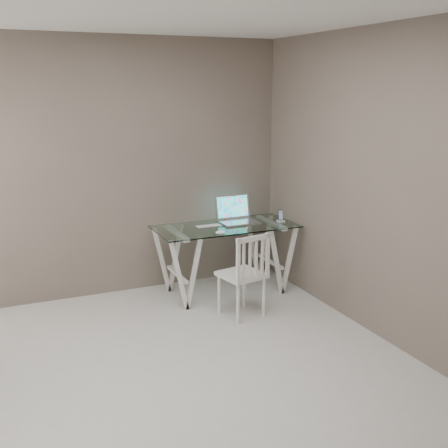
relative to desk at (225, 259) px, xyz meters
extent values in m
plane|color=#B8B6B0|center=(-1.19, -1.74, -0.38)|extent=(4.50, 4.50, 0.00)
cube|color=white|center=(-1.19, -1.74, 2.32)|extent=(4.00, 4.50, 0.02)
cube|color=#655950|center=(-1.19, 0.51, 0.97)|extent=(4.00, 0.02, 2.70)
cube|color=#655950|center=(-1.19, -3.99, 0.97)|extent=(4.00, 0.02, 2.70)
cube|color=#655950|center=(0.81, -1.74, 0.97)|extent=(0.02, 4.50, 2.70)
cube|color=silver|center=(0.00, 0.00, 0.36)|extent=(1.50, 0.70, 0.01)
cube|color=silver|center=(-0.55, 0.00, -0.02)|extent=(0.24, 0.62, 0.72)
cube|color=silver|center=(0.55, 0.00, -0.02)|extent=(0.24, 0.62, 0.72)
cube|color=silver|center=(-0.11, -0.63, 0.03)|extent=(0.45, 0.45, 0.04)
cylinder|color=silver|center=(-0.23, -0.81, -0.19)|extent=(0.03, 0.03, 0.39)
cylinder|color=silver|center=(0.07, -0.75, -0.19)|extent=(0.03, 0.03, 0.39)
cylinder|color=silver|center=(-0.29, -0.50, -0.19)|extent=(0.03, 0.03, 0.39)
cylinder|color=silver|center=(0.01, -0.44, -0.19)|extent=(0.03, 0.03, 0.39)
cube|color=silver|center=(-0.08, -0.80, 0.25)|extent=(0.38, 0.10, 0.43)
cube|color=silver|center=(0.19, 0.06, 0.37)|extent=(0.40, 0.28, 0.02)
cube|color=#19D899|center=(0.19, 0.23, 0.51)|extent=(0.40, 0.07, 0.27)
cube|color=silver|center=(-0.18, 0.05, 0.37)|extent=(0.28, 0.12, 0.01)
ellipsoid|color=white|center=(-0.18, -0.28, 0.38)|extent=(0.11, 0.06, 0.03)
cube|color=white|center=(0.63, -0.07, 0.37)|extent=(0.07, 0.07, 0.02)
cube|color=black|center=(0.63, -0.06, 0.43)|extent=(0.06, 0.03, 0.11)
camera|label=1|loc=(-2.36, -5.27, 1.81)|focal=45.00mm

